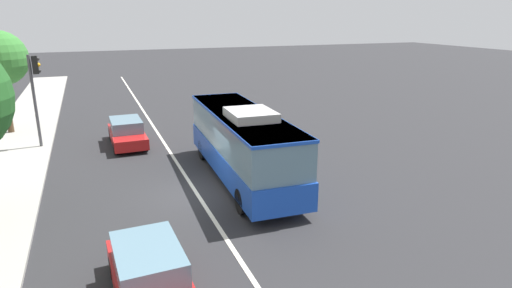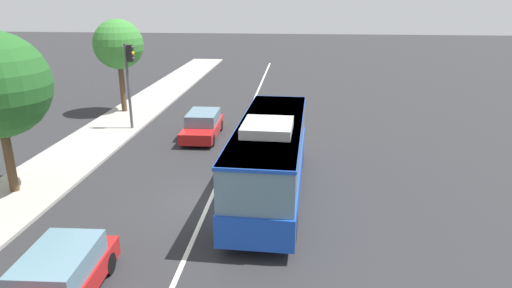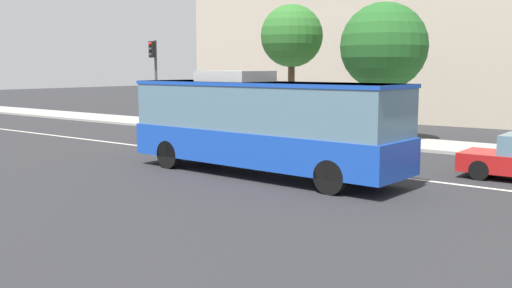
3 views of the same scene
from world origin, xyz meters
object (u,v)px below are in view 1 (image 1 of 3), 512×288
Objects in this scene: sedan_red_ahead at (127,132)px; traffic_light_near_corner at (35,85)px; transit_bus at (243,141)px; sedan_red at (150,275)px.

sedan_red_ahead is 0.87× the size of traffic_light_near_corner.
transit_bus reaches higher than sedan_red_ahead.
transit_bus reaches higher than sedan_red.
transit_bus is 2.23× the size of sedan_red_ahead.
traffic_light_near_corner is at bearing -169.29° from sedan_red.
transit_bus is 2.21× the size of sedan_red.
sedan_red is 16.56m from traffic_light_near_corner.
sedan_red_ahead is (7.60, 4.38, -1.09)m from transit_bus.
transit_bus is 12.44m from traffic_light_near_corner.
transit_bus is at bearing -44.49° from traffic_light_near_corner.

